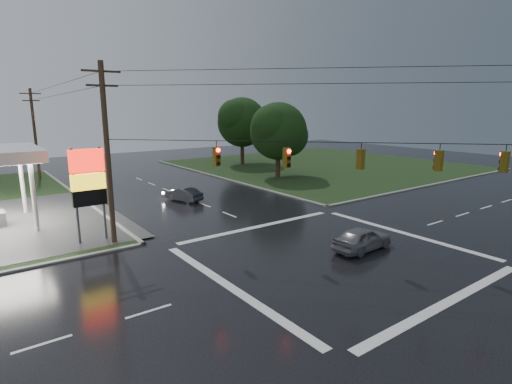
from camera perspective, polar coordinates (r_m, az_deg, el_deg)
ground at (r=23.76m, az=10.74°, el=-8.83°), size 120.00×120.00×0.00m
grass_ne at (r=59.58m, az=9.63°, el=3.82°), size 36.00×36.00×0.08m
pylon_sign at (r=26.53m, az=-22.86°, el=1.61°), size 2.00×0.35×6.00m
utility_pole_nw at (r=25.59m, az=-20.46°, el=5.32°), size 2.20×0.32×11.00m
utility_pole_n at (r=53.52m, az=-29.05°, el=7.43°), size 2.20×0.32×10.50m
traffic_signals at (r=22.32m, az=11.46°, el=6.92°), size 26.87×26.87×1.47m
tree_ne_near at (r=48.06m, az=3.33°, el=8.66°), size 7.99×6.80×8.98m
tree_ne_far at (r=59.43m, az=-1.88°, el=9.91°), size 8.46×7.20×9.80m
car_north at (r=36.83m, az=-10.31°, el=-0.33°), size 2.45×3.95×1.23m
car_crossing at (r=24.76m, az=14.96°, el=-6.43°), size 4.23×1.88×1.41m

